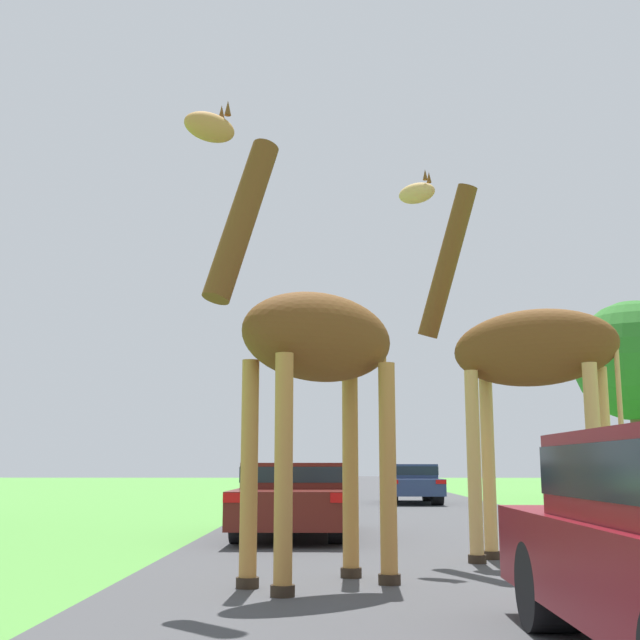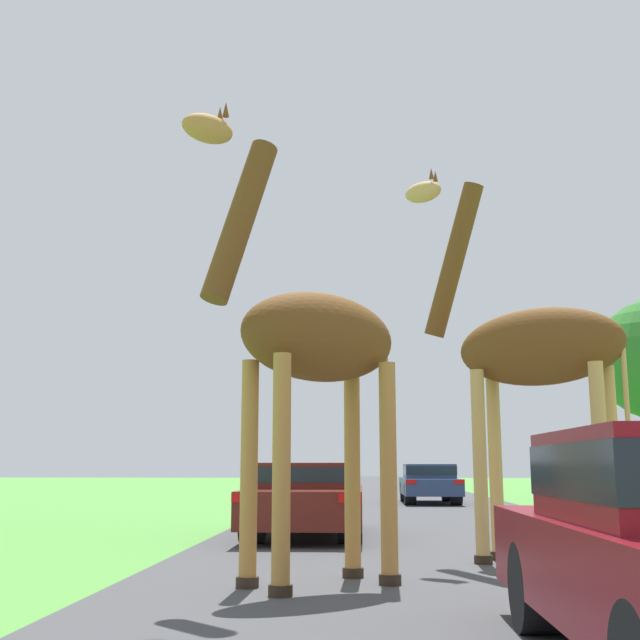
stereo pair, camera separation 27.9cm
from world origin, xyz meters
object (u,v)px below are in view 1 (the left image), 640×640
at_px(giraffe_companion, 523,356).
at_px(tree_right_cluster, 635,362).
at_px(car_queue_right, 410,482).
at_px(giraffe_near_road, 311,347).
at_px(car_queue_left, 296,496).

height_order(giraffe_companion, tree_right_cluster, tree_right_cluster).
bearing_deg(car_queue_right, giraffe_near_road, -98.39).
distance_m(car_queue_right, car_queue_left, 12.70).
xyz_separation_m(car_queue_right, car_queue_left, (-3.12, -12.31, -0.01)).
relative_size(giraffe_near_road, car_queue_right, 1.14).
xyz_separation_m(giraffe_near_road, giraffe_companion, (2.68, 1.94, 0.16)).
bearing_deg(giraffe_companion, car_queue_left, 69.21).
relative_size(car_queue_right, tree_right_cluster, 0.59).
bearing_deg(giraffe_companion, tree_right_cluster, 6.79).
distance_m(giraffe_companion, car_queue_right, 16.37).
distance_m(giraffe_companion, tree_right_cluster, 21.30).
height_order(giraffe_companion, car_queue_left, giraffe_companion).
xyz_separation_m(car_queue_right, tree_right_cluster, (8.65, 3.06, 4.29)).
bearing_deg(tree_right_cluster, giraffe_companion, -114.14).
bearing_deg(giraffe_companion, giraffe_near_road, 156.84).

